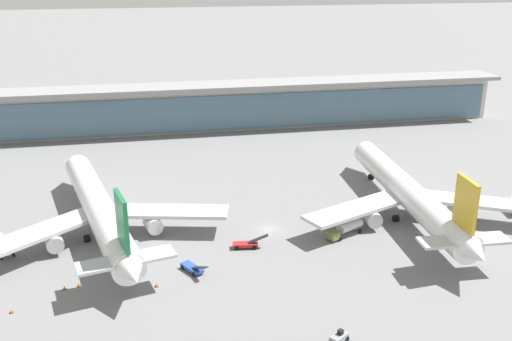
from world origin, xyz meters
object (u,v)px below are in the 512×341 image
object	(u,v)px
service_truck_at_far_stand_blue	(193,268)
safety_cone_echo	(11,311)
airliner_left_stand	(100,210)
service_truck_by_tail_olive	(346,228)
safety_cone_charlie	(79,285)
service_truck_mid_apron_white	(2,244)
safety_cone_bravo	(64,288)
airliner_centre_stand	(409,194)
service_truck_under_wing_red	(246,244)
safety_cone_delta	(156,285)
service_truck_near_nose_grey	(339,338)

from	to	relation	value
service_truck_at_far_stand_blue	safety_cone_echo	distance (m)	30.02
airliner_left_stand	service_truck_by_tail_olive	bearing A→B (deg)	-11.17
safety_cone_charlie	safety_cone_echo	world-z (taller)	same
service_truck_mid_apron_white	safety_cone_bravo	xyz separation A→B (m)	(12.85, -16.08, -1.39)
safety_cone_charlie	service_truck_at_far_stand_blue	bearing A→B (deg)	3.33
airliner_centre_stand	safety_cone_echo	distance (m)	79.81
service_truck_under_wing_red	safety_cone_charlie	xyz separation A→B (m)	(-30.39, -8.34, -0.49)
service_truck_mid_apron_white	service_truck_under_wing_red	bearing A→B (deg)	-9.01
service_truck_by_tail_olive	safety_cone_echo	distance (m)	62.77
service_truck_by_tail_olive	safety_cone_echo	xyz separation A→B (m)	(-60.68, -16.01, -1.39)
service_truck_at_far_stand_blue	safety_cone_delta	xyz separation A→B (m)	(-6.51, -3.75, -0.49)
service_truck_near_nose_grey	safety_cone_charlie	size ratio (longest dim) A/B	4.74
safety_cone_echo	airliner_left_stand	bearing A→B (deg)	63.68
safety_cone_bravo	safety_cone_echo	bearing A→B (deg)	-142.83
safety_cone_echo	safety_cone_charlie	bearing A→B (deg)	32.27
airliner_centre_stand	safety_cone_charlie	bearing A→B (deg)	-166.72
airliner_left_stand	safety_cone_echo	xyz separation A→B (m)	(-12.61, -25.50, -5.13)
safety_cone_delta	safety_cone_charlie	bearing A→B (deg)	168.54
service_truck_at_far_stand_blue	safety_cone_bravo	world-z (taller)	service_truck_at_far_stand_blue
airliner_left_stand	safety_cone_charlie	bearing A→B (deg)	-98.50
airliner_left_stand	airliner_centre_stand	world-z (taller)	same
service_truck_under_wing_red	service_truck_mid_apron_white	world-z (taller)	service_truck_mid_apron_white
service_truck_near_nose_grey	safety_cone_delta	xyz separation A→B (m)	(-25.37, 20.70, -0.56)
airliner_centre_stand	service_truck_at_far_stand_blue	bearing A→B (deg)	-162.83
safety_cone_charlie	safety_cone_delta	bearing A→B (deg)	-11.46
service_truck_by_tail_olive	safety_cone_delta	size ratio (longest dim) A/B	12.42
airliner_centre_stand	safety_cone_delta	bearing A→B (deg)	-161.17
service_truck_mid_apron_white	service_truck_at_far_stand_blue	distance (m)	37.47
service_truck_under_wing_red	safety_cone_bravo	bearing A→B (deg)	-164.84
airliner_left_stand	service_truck_under_wing_red	distance (m)	29.98
safety_cone_delta	service_truck_by_tail_olive	bearing A→B (deg)	18.17
service_truck_near_nose_grey	service_truck_under_wing_red	world-z (taller)	service_truck_under_wing_red
airliner_left_stand	safety_cone_delta	bearing A→B (deg)	-65.52
service_truck_near_nose_grey	airliner_left_stand	bearing A→B (deg)	129.66
airliner_left_stand	airliner_centre_stand	distance (m)	64.06
safety_cone_delta	safety_cone_echo	size ratio (longest dim) A/B	1.00
airliner_centre_stand	airliner_left_stand	bearing A→B (deg)	176.80
service_truck_under_wing_red	airliner_left_stand	bearing A→B (deg)	158.16
service_truck_by_tail_olive	service_truck_at_far_stand_blue	distance (m)	32.75
service_truck_at_far_stand_blue	safety_cone_charlie	distance (m)	19.45
airliner_left_stand	service_truck_mid_apron_white	distance (m)	18.82
airliner_centre_stand	service_truck_mid_apron_white	size ratio (longest dim) A/B	7.44
service_truck_near_nose_grey	service_truck_at_far_stand_blue	bearing A→B (deg)	127.65
service_truck_by_tail_olive	safety_cone_bravo	world-z (taller)	service_truck_by_tail_olive
service_truck_near_nose_grey	safety_cone_echo	size ratio (longest dim) A/B	4.74
airliner_centre_stand	safety_cone_delta	xyz separation A→B (m)	(-53.95, -18.40, -5.13)
airliner_left_stand	safety_cone_echo	distance (m)	28.90
service_truck_mid_apron_white	safety_cone_charlie	bearing A→B (deg)	-45.76
safety_cone_charlie	safety_cone_echo	distance (m)	11.49
service_truck_under_wing_red	safety_cone_charlie	bearing A→B (deg)	-164.65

